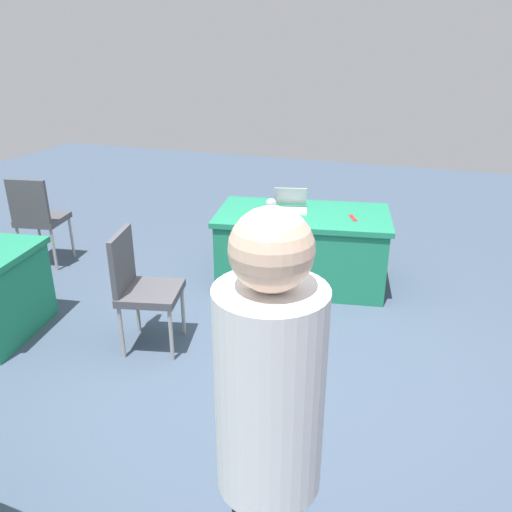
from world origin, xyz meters
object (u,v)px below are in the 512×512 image
(chair_near_front, at_px, (38,215))
(laptop_silver, at_px, (290,206))
(chair_aisle, at_px, (141,284))
(person_attendee_standing, at_px, (269,444))
(table_foreground, at_px, (302,248))
(scissors_red, at_px, (353,218))
(yarn_ball, at_px, (271,204))

(chair_near_front, height_order, laptop_silver, chair_near_front)
(chair_aisle, relative_size, person_attendee_standing, 0.52)
(table_foreground, relative_size, chair_aisle, 1.87)
(scissors_red, bearing_deg, chair_aisle, -65.51)
(table_foreground, distance_m, chair_aisle, 1.77)
(chair_aisle, height_order, scissors_red, chair_aisle)
(person_attendee_standing, bearing_deg, table_foreground, -174.62)
(chair_near_front, bearing_deg, scissors_red, -1.41)
(chair_near_front, height_order, scissors_red, chair_near_front)
(laptop_silver, distance_m, scissors_red, 0.61)
(chair_aisle, xyz_separation_m, laptop_silver, (-0.74, -1.57, 0.22))
(scissors_red, bearing_deg, chair_near_front, -105.34)
(table_foreground, xyz_separation_m, yarn_ball, (0.32, 0.01, 0.42))
(laptop_silver, height_order, scissors_red, laptop_silver)
(person_attendee_standing, bearing_deg, chair_aisle, -145.07)
(yarn_ball, distance_m, scissors_red, 0.79)
(chair_near_front, xyz_separation_m, scissors_red, (-3.18, -0.49, 0.16))
(scissors_red, bearing_deg, laptop_silver, -117.73)
(chair_aisle, height_order, person_attendee_standing, person_attendee_standing)
(chair_aisle, relative_size, scissors_red, 5.25)
(person_attendee_standing, xyz_separation_m, yarn_ball, (1.02, -3.30, -0.25))
(person_attendee_standing, height_order, yarn_ball, person_attendee_standing)
(yarn_ball, bearing_deg, scissors_red, -179.37)
(table_foreground, xyz_separation_m, chair_aisle, (0.87, 1.53, 0.18))
(table_foreground, xyz_separation_m, person_attendee_standing, (-0.71, 3.31, 0.67))
(laptop_silver, relative_size, scissors_red, 2.11)
(laptop_silver, xyz_separation_m, yarn_ball, (0.18, 0.05, 0.02))
(chair_near_front, distance_m, chair_aisle, 2.11)
(table_foreground, bearing_deg, scissors_red, 179.50)
(chair_near_front, height_order, yarn_ball, chair_near_front)
(table_foreground, distance_m, yarn_ball, 0.52)
(chair_aisle, bearing_deg, yarn_ball, 146.70)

